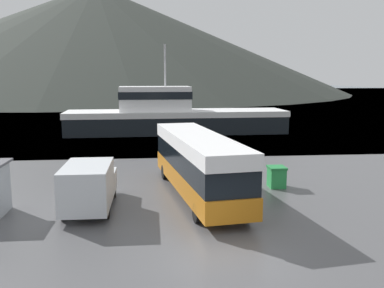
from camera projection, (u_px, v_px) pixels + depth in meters
The scene contains 7 objects.
ground_plane at pixel (225, 261), 15.31m from camera, with size 400.00×400.00×0.00m, color #4C4C4F.
water_surface at pixel (159, 94), 152.41m from camera, with size 240.00×240.00×0.00m, color slate.
hill_backdrop at pixel (97, 40), 165.61m from camera, with size 188.49×188.49×40.44m, color #2D332D.
tour_bus at pixel (198, 162), 23.35m from camera, with size 4.24×12.37×3.37m.
delivery_van at pixel (89, 185), 21.00m from camera, with size 2.20×5.68×2.35m.
fishing_boat at pixel (172, 116), 49.02m from camera, with size 25.24×6.65×9.99m.
storage_bin at pixel (277, 177), 25.30m from camera, with size 1.00×1.13×1.25m.
Camera 1 is at (-2.55, -14.27, 6.57)m, focal length 40.00 mm.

